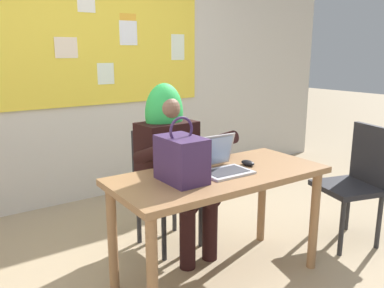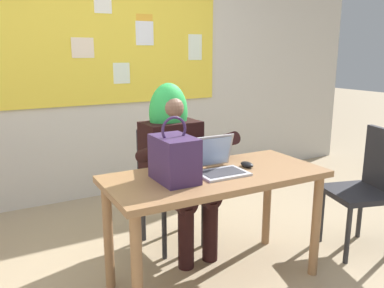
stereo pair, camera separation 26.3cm
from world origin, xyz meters
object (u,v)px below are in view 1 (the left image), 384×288
chair_at_desk (163,181)px  person_costumed (172,155)px  laptop (221,164)px  chair_extra_corner (357,178)px  desk_main (220,188)px  computer_mouse (248,163)px  handbag (181,159)px

chair_at_desk → person_costumed: person_costumed is taller
laptop → chair_extra_corner: size_ratio=0.33×
desk_main → chair_extra_corner: size_ratio=1.49×
chair_at_desk → computer_mouse: size_ratio=8.55×
laptop → chair_extra_corner: laptop is taller
chair_at_desk → person_costumed: (0.01, -0.13, 0.23)m
person_costumed → laptop: (0.03, -0.53, 0.05)m
handbag → chair_extra_corner: handbag is taller
chair_at_desk → laptop: bearing=-0.8°
laptop → computer_mouse: size_ratio=2.92×
person_costumed → handbag: 0.63m
person_costumed → laptop: person_costumed is taller
desk_main → handbag: (-0.29, -0.00, 0.24)m
chair_extra_corner → desk_main: bearing=7.7°
person_costumed → chair_extra_corner: size_ratio=1.35×
computer_mouse → chair_at_desk: bearing=108.8°
person_costumed → chair_extra_corner: 1.43m
chair_at_desk → computer_mouse: chair_at_desk is taller
desk_main → chair_at_desk: bearing=91.1°
laptop → computer_mouse: 0.23m
handbag → chair_at_desk: bearing=68.0°
chair_at_desk → computer_mouse: bearing=17.9°
desk_main → chair_extra_corner: (1.21, -0.18, -0.11)m
desk_main → handbag: 0.37m
chair_at_desk → handbag: handbag is taller
desk_main → person_costumed: bearing=90.5°
desk_main → computer_mouse: (0.25, 0.02, 0.12)m
laptop → computer_mouse: (0.23, 0.00, -0.03)m
desk_main → person_costumed: size_ratio=1.10×
person_costumed → computer_mouse: 0.58m
chair_at_desk → chair_extra_corner: (1.22, -0.85, 0.02)m
chair_extra_corner → handbag: bearing=9.4°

